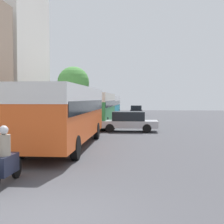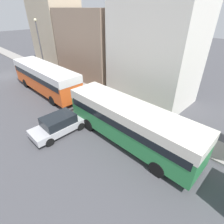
# 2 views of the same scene
# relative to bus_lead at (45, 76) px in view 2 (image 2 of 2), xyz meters

# --- Properties ---
(ground_plane) EXTENTS (120.00, 120.00, 0.00)m
(ground_plane) POSITION_rel_bus_lead_xyz_m (1.68, -9.47, -2.00)
(ground_plane) COLOR #47474C
(sidewalk) EXTENTS (2.20, 120.00, 0.15)m
(sidewalk) POSITION_rel_bus_lead_xyz_m (-3.42, -9.47, -1.92)
(sidewalk) COLOR gray
(sidewalk) RESTS_ON ground_plane
(building_corner) EXTENTS (5.10, 7.33, 9.96)m
(building_corner) POSITION_rel_bus_lead_xyz_m (-7.07, -8.87, 2.99)
(building_corner) COLOR #BCAD93
(building_corner) RESTS_ON ground_plane
(building_midblock) EXTENTS (6.62, 9.40, 8.46)m
(building_midblock) POSITION_rel_bus_lead_xyz_m (-7.83, -0.26, 2.23)
(building_midblock) COLOR gray
(building_midblock) RESTS_ON ground_plane
(building_far_terrace) EXTENTS (5.33, 8.00, 13.10)m
(building_far_terrace) POSITION_rel_bus_lead_xyz_m (-7.18, 9.12, 4.56)
(building_far_terrace) COLOR silver
(building_far_terrace) RESTS_ON ground_plane
(bus_lead) EXTENTS (2.59, 10.67, 3.07)m
(bus_lead) POSITION_rel_bus_lead_xyz_m (0.00, 0.00, 0.00)
(bus_lead) COLOR #EA5B23
(bus_lead) RESTS_ON ground_plane
(bus_following) EXTENTS (2.55, 10.15, 2.95)m
(bus_following) POSITION_rel_bus_lead_xyz_m (0.06, 12.27, -0.07)
(bus_following) COLOR #2D8447
(bus_following) RESTS_ON ground_plane
(motorcycle_behind_lead) EXTENTS (0.39, 2.24, 1.73)m
(motorcycle_behind_lead) POSITION_rel_bus_lead_xyz_m (-0.13, -7.09, -1.31)
(motorcycle_behind_lead) COLOR #1E2338
(motorcycle_behind_lead) RESTS_ON ground_plane
(car_far_curb) EXTENTS (4.34, 1.91, 1.51)m
(car_far_curb) POSITION_rel_bus_lead_xyz_m (3.01, 7.78, -1.21)
(car_far_curb) COLOR #B7B7BC
(car_far_curb) RESTS_ON ground_plane
(pedestrian_near_curb) EXTENTS (0.34, 0.34, 1.63)m
(pedestrian_near_curb) POSITION_rel_bus_lead_xyz_m (-2.68, 15.96, -1.01)
(pedestrian_near_curb) COLOR #232838
(pedestrian_near_curb) RESTS_ON sidewalk
(lamp_post) EXTENTS (0.36, 0.36, 7.18)m
(lamp_post) POSITION_rel_bus_lead_xyz_m (-2.67, -5.71, 2.33)
(lamp_post) COLOR #47474C
(lamp_post) RESTS_ON sidewalk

